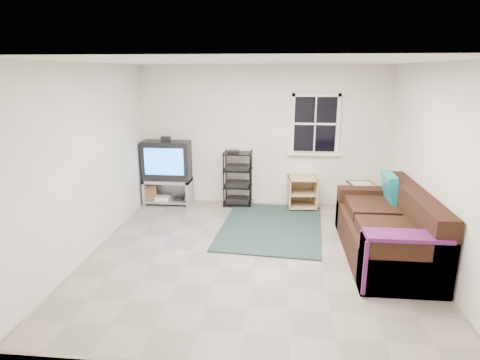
# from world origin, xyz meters

# --- Properties ---
(room) EXTENTS (4.60, 4.62, 4.60)m
(room) POSITION_xyz_m (0.95, 2.27, 1.48)
(room) COLOR gray
(room) RESTS_ON ground
(tv_unit) EXTENTS (0.89, 0.45, 1.31)m
(tv_unit) POSITION_xyz_m (-1.80, 2.05, 0.72)
(tv_unit) COLOR #929299
(tv_unit) RESTS_ON ground
(av_rack) EXTENTS (0.53, 0.38, 1.06)m
(av_rack) POSITION_xyz_m (-0.46, 2.09, 0.46)
(av_rack) COLOR black
(av_rack) RESTS_ON ground
(side_table_left) EXTENTS (0.55, 0.55, 0.60)m
(side_table_left) POSITION_xyz_m (0.74, 2.06, 0.32)
(side_table_left) COLOR tan
(side_table_left) RESTS_ON ground
(side_table_right) EXTENTS (0.51, 0.52, 0.52)m
(side_table_right) POSITION_xyz_m (1.82, 2.08, 0.29)
(side_table_right) COLOR tan
(side_table_right) RESTS_ON ground
(sofa) EXTENTS (1.00, 2.26, 1.04)m
(sofa) POSITION_xyz_m (1.82, 0.10, 0.37)
(sofa) COLOR black
(sofa) RESTS_ON ground
(shag_rug) EXTENTS (1.78, 2.32, 0.03)m
(shag_rug) POSITION_xyz_m (0.21, 1.00, 0.01)
(shag_rug) COLOR black
(shag_rug) RESTS_ON ground
(paper_bag) EXTENTS (0.28, 0.21, 0.36)m
(paper_bag) POSITION_xyz_m (-2.17, 2.08, 0.18)
(paper_bag) COLOR #A37949
(paper_bag) RESTS_ON ground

